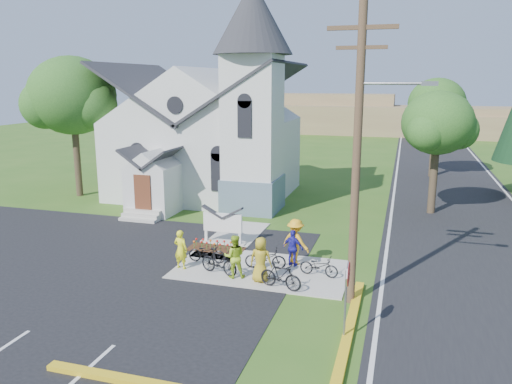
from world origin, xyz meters
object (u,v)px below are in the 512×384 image
(cyclist_1, at_px, (234,256))
(cyclist_2, at_px, (293,248))
(bike_0, at_px, (207,252))
(church_sign, at_px, (223,223))
(bike_1, at_px, (219,262))
(bike_4, at_px, (319,266))
(bike_3, at_px, (281,276))
(stop_sign, at_px, (347,284))
(utility_pole, at_px, (359,149))
(cyclist_3, at_px, (295,242))
(bike_2, at_px, (265,258))
(cyclist_4, at_px, (261,260))
(cyclist_0, at_px, (181,249))

(cyclist_1, distance_m, cyclist_2, 2.68)
(bike_0, bearing_deg, church_sign, 2.53)
(bike_1, bearing_deg, bike_4, -59.78)
(cyclist_2, bearing_deg, bike_0, 23.56)
(bike_1, bearing_deg, bike_3, -87.98)
(church_sign, distance_m, stop_sign, 9.97)
(church_sign, xyz_separation_m, bike_0, (0.26, -2.61, -0.55))
(church_sign, bearing_deg, bike_3, -48.43)
(church_sign, relative_size, bike_0, 1.35)
(church_sign, relative_size, utility_pole, 0.22)
(cyclist_1, height_order, cyclist_3, cyclist_3)
(cyclist_1, bearing_deg, bike_1, -29.82)
(bike_3, xyz_separation_m, bike_4, (1.15, 1.63, -0.10))
(bike_1, distance_m, cyclist_2, 3.15)
(bike_1, distance_m, cyclist_3, 3.34)
(cyclist_1, relative_size, cyclist_2, 1.11)
(bike_0, height_order, cyclist_3, cyclist_3)
(cyclist_3, bearing_deg, bike_1, 59.28)
(cyclist_1, bearing_deg, utility_pole, 150.57)
(bike_2, relative_size, cyclist_4, 0.95)
(bike_2, bearing_deg, stop_sign, -150.70)
(bike_2, bearing_deg, cyclist_0, 97.47)
(utility_pole, xyz_separation_m, bike_0, (-6.31, 2.09, -4.92))
(cyclist_0, height_order, bike_1, cyclist_0)
(cyclist_4, bearing_deg, cyclist_3, -111.30)
(bike_0, distance_m, cyclist_1, 2.11)
(bike_0, height_order, bike_2, bike_2)
(cyclist_1, bearing_deg, stop_sign, 124.01)
(church_sign, bearing_deg, bike_1, -71.88)
(bike_2, relative_size, cyclist_3, 0.86)
(cyclist_1, height_order, cyclist_2, cyclist_1)
(cyclist_0, bearing_deg, bike_1, -177.26)
(cyclist_0, height_order, cyclist_4, cyclist_4)
(bike_1, bearing_deg, cyclist_2, -40.01)
(bike_2, bearing_deg, bike_4, -103.79)
(cyclist_4, bearing_deg, bike_2, -81.69)
(utility_pole, relative_size, bike_3, 5.93)
(cyclist_0, bearing_deg, bike_2, -155.95)
(cyclist_1, height_order, bike_4, cyclist_1)
(bike_0, relative_size, cyclist_3, 0.84)
(stop_sign, xyz_separation_m, bike_3, (-2.73, 3.00, -1.23))
(utility_pole, relative_size, cyclist_3, 5.14)
(cyclist_1, xyz_separation_m, cyclist_4, (1.10, -0.13, 0.03))
(cyclist_3, bearing_deg, bike_2, 60.79)
(cyclist_2, bearing_deg, bike_3, 105.18)
(church_sign, distance_m, bike_1, 3.93)
(cyclist_0, xyz_separation_m, bike_2, (3.31, 0.99, -0.37))
(church_sign, height_order, bike_1, church_sign)
(utility_pole, xyz_separation_m, cyclist_3, (-2.68, 2.95, -4.38))
(cyclist_4, distance_m, bike_4, 2.42)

